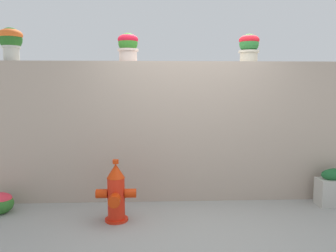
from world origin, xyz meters
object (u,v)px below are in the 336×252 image
at_px(potted_plant_0, 11,40).
at_px(planter_box, 335,188).
at_px(potted_plant_1, 128,45).
at_px(potted_plant_2, 249,46).
at_px(fire_hydrant, 116,194).

height_order(potted_plant_0, planter_box, potted_plant_0).
distance_m(potted_plant_0, potted_plant_1, 1.65).
bearing_deg(potted_plant_2, fire_hydrant, -155.63).
relative_size(potted_plant_2, planter_box, 0.75).
bearing_deg(potted_plant_1, fire_hydrant, -97.45).
relative_size(potted_plant_1, potted_plant_2, 1.00).
relative_size(potted_plant_0, fire_hydrant, 0.60).
bearing_deg(planter_box, potted_plant_2, 160.87).
relative_size(potted_plant_0, planter_box, 0.89).
height_order(potted_plant_0, potted_plant_2, potted_plant_0).
distance_m(potted_plant_0, fire_hydrant, 2.66).
height_order(potted_plant_0, fire_hydrant, potted_plant_0).
distance_m(potted_plant_1, planter_box, 3.57).
bearing_deg(potted_plant_1, potted_plant_2, -0.43).
distance_m(potted_plant_0, potted_plant_2, 3.40).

